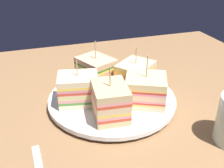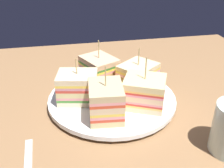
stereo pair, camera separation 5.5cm
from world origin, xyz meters
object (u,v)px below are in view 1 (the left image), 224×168
at_px(sandwich_wedge_4, 79,90).
at_px(plate, 112,99).
at_px(sandwich_wedge_0, 110,101).
at_px(sandwich_wedge_1, 145,90).
at_px(sandwich_wedge_2, 135,75).
at_px(sandwich_wedge_3, 96,71).
at_px(chip_pile, 113,90).

bearing_deg(sandwich_wedge_4, plate, 13.23).
relative_size(sandwich_wedge_0, sandwich_wedge_1, 1.00).
height_order(plate, sandwich_wedge_2, sandwich_wedge_2).
relative_size(plate, sandwich_wedge_0, 2.62).
bearing_deg(sandwich_wedge_2, sandwich_wedge_0, 8.70).
bearing_deg(sandwich_wedge_3, sandwich_wedge_1, 6.99).
bearing_deg(sandwich_wedge_2, sandwich_wedge_1, 45.43).
bearing_deg(sandwich_wedge_2, sandwich_wedge_3, -64.42).
height_order(sandwich_wedge_1, chip_pile, sandwich_wedge_1).
xyz_separation_m(plate, sandwich_wedge_3, (-0.02, 0.07, 0.04)).
distance_m(plate, sandwich_wedge_2, 0.08).
bearing_deg(sandwich_wedge_0, sandwich_wedge_4, 41.11).
height_order(sandwich_wedge_0, sandwich_wedge_3, same).
relative_size(sandwich_wedge_3, chip_pile, 1.47).
bearing_deg(plate, sandwich_wedge_0, -110.74).
distance_m(sandwich_wedge_2, sandwich_wedge_4, 0.14).
bearing_deg(sandwich_wedge_0, sandwich_wedge_3, 1.64).
xyz_separation_m(sandwich_wedge_0, sandwich_wedge_1, (0.08, 0.02, -0.00)).
bearing_deg(plate, sandwich_wedge_2, 24.42).
distance_m(sandwich_wedge_0, sandwich_wedge_4, 0.08).
distance_m(sandwich_wedge_3, sandwich_wedge_4, 0.09).
bearing_deg(sandwich_wedge_1, sandwich_wedge_0, 41.31).
relative_size(sandwich_wedge_1, sandwich_wedge_3, 1.00).
relative_size(sandwich_wedge_1, sandwich_wedge_4, 1.10).
relative_size(plate, chip_pile, 3.86).
bearing_deg(sandwich_wedge_4, chip_pile, 14.19).
xyz_separation_m(sandwich_wedge_0, sandwich_wedge_3, (0.01, 0.13, -0.00)).
bearing_deg(chip_pile, sandwich_wedge_1, -38.93).
distance_m(sandwich_wedge_1, sandwich_wedge_3, 0.13).
height_order(sandwich_wedge_0, sandwich_wedge_4, sandwich_wedge_0).
xyz_separation_m(sandwich_wedge_0, sandwich_wedge_2, (0.09, 0.09, -0.00)).
bearing_deg(sandwich_wedge_1, sandwich_wedge_3, -31.87).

